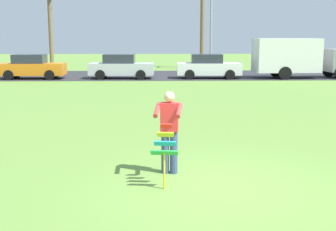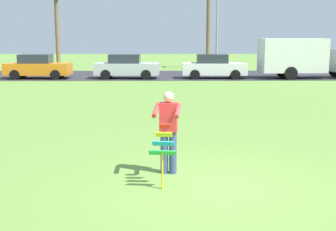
# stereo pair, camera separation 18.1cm
# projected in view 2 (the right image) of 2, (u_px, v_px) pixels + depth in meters

# --- Properties ---
(ground_plane) EXTENTS (120.00, 120.00, 0.00)m
(ground_plane) POSITION_uv_depth(u_px,v_px,m) (217.00, 187.00, 8.58)
(ground_plane) COLOR olive
(road_strip) EXTENTS (120.00, 8.00, 0.01)m
(road_strip) POSITION_uv_depth(u_px,v_px,m) (177.00, 75.00, 32.12)
(road_strip) COLOR #2D2D33
(road_strip) RESTS_ON ground
(person_kite_flyer) EXTENTS (0.61, 0.70, 1.73)m
(person_kite_flyer) POSITION_uv_depth(u_px,v_px,m) (168.00, 129.00, 9.25)
(person_kite_flyer) COLOR #384772
(person_kite_flyer) RESTS_ON ground
(kite_held) EXTENTS (0.52, 0.66, 1.17)m
(kite_held) POSITION_uv_depth(u_px,v_px,m) (163.00, 146.00, 8.49)
(kite_held) COLOR red
(kite_held) RESTS_ON ground
(parked_car_orange) EXTENTS (4.21, 1.86, 1.60)m
(parked_car_orange) POSITION_uv_depth(u_px,v_px,m) (38.00, 67.00, 29.52)
(parked_car_orange) COLOR orange
(parked_car_orange) RESTS_ON ground
(parked_car_silver) EXTENTS (4.25, 1.94, 1.60)m
(parked_car_silver) POSITION_uv_depth(u_px,v_px,m) (127.00, 67.00, 29.58)
(parked_car_silver) COLOR silver
(parked_car_silver) RESTS_ON ground
(parked_car_white) EXTENTS (4.26, 1.94, 1.60)m
(parked_car_white) POSITION_uv_depth(u_px,v_px,m) (214.00, 67.00, 29.65)
(parked_car_white) COLOR white
(parked_car_white) RESTS_ON ground
(parked_truck_grey_van) EXTENTS (6.77, 2.29, 2.62)m
(parked_truck_grey_van) POSITION_uv_depth(u_px,v_px,m) (305.00, 57.00, 29.60)
(parked_truck_grey_van) COLOR gray
(parked_truck_grey_van) RESTS_ON ground
(streetlight_pole) EXTENTS (0.24, 1.65, 7.00)m
(streetlight_pole) POSITION_uv_depth(u_px,v_px,m) (217.00, 20.00, 36.34)
(streetlight_pole) COLOR #9E9EA3
(streetlight_pole) RESTS_ON ground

